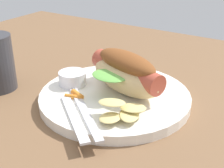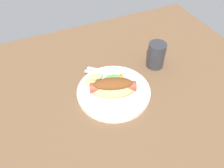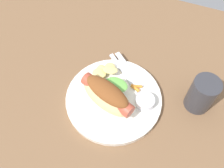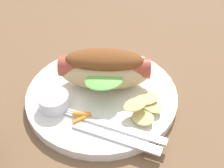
{
  "view_description": "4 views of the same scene",
  "coord_description": "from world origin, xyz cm",
  "px_view_note": "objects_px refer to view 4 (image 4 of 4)",
  "views": [
    {
      "loc": [
        -23.67,
        38.78,
        25.71
      ],
      "look_at": [
        0.54,
        0.62,
        4.11
      ],
      "focal_mm": 50.9,
      "sensor_mm": 36.0,
      "label": 1
    },
    {
      "loc": [
        -20.7,
        -48.47,
        58.1
      ],
      "look_at": [
        0.44,
        -1.08,
        4.85
      ],
      "focal_mm": 36.33,
      "sensor_mm": 36.0,
      "label": 2
    },
    {
      "loc": [
        11.86,
        -29.89,
        56.8
      ],
      "look_at": [
        -0.11,
        0.69,
        4.81
      ],
      "focal_mm": 38.87,
      "sensor_mm": 36.0,
      "label": 3
    },
    {
      "loc": [
        10.18,
        34.27,
        35.63
      ],
      "look_at": [
        -0.47,
        -0.25,
        3.67
      ],
      "focal_mm": 48.11,
      "sensor_mm": 36.0,
      "label": 4
    }
  ],
  "objects_px": {
    "knife": "(116,137)",
    "carrot_garnish": "(82,116)",
    "hot_dog": "(102,69)",
    "sauce_ramekin": "(54,103)",
    "fork": "(112,126)",
    "plate": "(102,95)",
    "chips_pile": "(144,105)"
  },
  "relations": [
    {
      "from": "fork",
      "to": "chips_pile",
      "type": "bearing_deg",
      "value": -124.42
    },
    {
      "from": "plate",
      "to": "fork",
      "type": "bearing_deg",
      "value": 85.89
    },
    {
      "from": "sauce_ramekin",
      "to": "fork",
      "type": "bearing_deg",
      "value": 140.42
    },
    {
      "from": "hot_dog",
      "to": "chips_pile",
      "type": "relative_size",
      "value": 2.17
    },
    {
      "from": "fork",
      "to": "hot_dog",
      "type": "bearing_deg",
      "value": -58.1
    },
    {
      "from": "sauce_ramekin",
      "to": "fork",
      "type": "xyz_separation_m",
      "value": [
        -0.07,
        0.06,
        -0.01
      ]
    },
    {
      "from": "carrot_garnish",
      "to": "chips_pile",
      "type": "bearing_deg",
      "value": 172.36
    },
    {
      "from": "hot_dog",
      "to": "knife",
      "type": "relative_size",
      "value": 1.22
    },
    {
      "from": "sauce_ramekin",
      "to": "chips_pile",
      "type": "xyz_separation_m",
      "value": [
        -0.13,
        0.04,
        -0.0
      ]
    },
    {
      "from": "knife",
      "to": "chips_pile",
      "type": "bearing_deg",
      "value": -107.23
    },
    {
      "from": "plate",
      "to": "fork",
      "type": "distance_m",
      "value": 0.08
    },
    {
      "from": "chips_pile",
      "to": "plate",
      "type": "bearing_deg",
      "value": -49.57
    },
    {
      "from": "fork",
      "to": "knife",
      "type": "height_order",
      "value": "same"
    },
    {
      "from": "fork",
      "to": "knife",
      "type": "distance_m",
      "value": 0.02
    },
    {
      "from": "hot_dog",
      "to": "sauce_ramekin",
      "type": "xyz_separation_m",
      "value": [
        0.09,
        0.03,
        -0.02
      ]
    },
    {
      "from": "plate",
      "to": "fork",
      "type": "height_order",
      "value": "fork"
    },
    {
      "from": "sauce_ramekin",
      "to": "fork",
      "type": "relative_size",
      "value": 0.34
    },
    {
      "from": "hot_dog",
      "to": "fork",
      "type": "height_order",
      "value": "hot_dog"
    },
    {
      "from": "plate",
      "to": "sauce_ramekin",
      "type": "xyz_separation_m",
      "value": [
        0.08,
        0.02,
        0.02
      ]
    },
    {
      "from": "hot_dog",
      "to": "chips_pile",
      "type": "bearing_deg",
      "value": 140.13
    },
    {
      "from": "hot_dog",
      "to": "carrot_garnish",
      "type": "xyz_separation_m",
      "value": [
        0.05,
        0.06,
        -0.03
      ]
    },
    {
      "from": "plate",
      "to": "carrot_garnish",
      "type": "xyz_separation_m",
      "value": [
        0.04,
        0.05,
        0.01
      ]
    },
    {
      "from": "knife",
      "to": "chips_pile",
      "type": "distance_m",
      "value": 0.07
    },
    {
      "from": "hot_dog",
      "to": "carrot_garnish",
      "type": "bearing_deg",
      "value": 71.56
    },
    {
      "from": "sauce_ramekin",
      "to": "hot_dog",
      "type": "bearing_deg",
      "value": -159.6
    },
    {
      "from": "hot_dog",
      "to": "carrot_garnish",
      "type": "height_order",
      "value": "hot_dog"
    },
    {
      "from": "plate",
      "to": "knife",
      "type": "bearing_deg",
      "value": 85.89
    },
    {
      "from": "hot_dog",
      "to": "fork",
      "type": "xyz_separation_m",
      "value": [
        0.01,
        0.09,
        -0.03
      ]
    },
    {
      "from": "chips_pile",
      "to": "carrot_garnish",
      "type": "distance_m",
      "value": 0.1
    },
    {
      "from": "plate",
      "to": "chips_pile",
      "type": "xyz_separation_m",
      "value": [
        -0.05,
        0.06,
        0.02
      ]
    },
    {
      "from": "plate",
      "to": "carrot_garnish",
      "type": "distance_m",
      "value": 0.07
    },
    {
      "from": "knife",
      "to": "carrot_garnish",
      "type": "distance_m",
      "value": 0.06
    }
  ]
}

